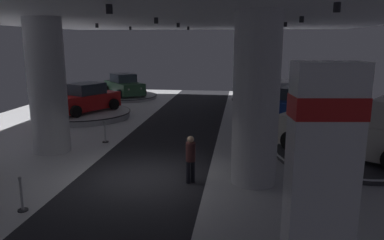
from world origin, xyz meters
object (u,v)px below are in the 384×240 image
Objects in this scene: column_left at (47,86)px; pickup_truck_deep_right at (267,87)px; display_car_deep_left at (124,86)px; display_car_far_right at (296,103)px; column_right at (256,100)px; visitor_walking_near at (191,156)px; display_platform_far_right at (295,118)px; brand_sign_pylon at (320,188)px; display_platform_deep_right at (270,101)px; display_platform_far_left at (86,114)px; pickup_truck_mid_right at (359,131)px; display_platform_mid_right at (347,155)px; display_platform_deep_left at (125,96)px; display_car_far_left at (85,99)px.

column_left is 0.99× the size of pickup_truck_deep_right.
display_car_far_right is (12.46, -6.63, -0.02)m from display_car_deep_left.
column_right reaches higher than display_car_deep_left.
column_left reaches higher than visitor_walking_near.
column_left reaches higher than display_platform_far_right.
display_platform_far_right is at bearing -27.90° from display_car_deep_left.
brand_sign_pylon reaches higher than visitor_walking_near.
display_platform_deep_right is at bearing 7.51° from pickup_truck_deep_right.
visitor_walking_near is at bearing 118.84° from brand_sign_pylon.
brand_sign_pylon is 15.66m from display_car_far_right.
display_car_deep_left is (-9.78, 16.48, -1.73)m from column_right.
display_platform_far_left is at bearing -150.91° from display_platform_deep_right.
pickup_truck_mid_right is (1.36, -7.09, 0.16)m from display_car_far_right.
column_right is 1.17× the size of display_platform_far_right.
pickup_truck_mid_right is (0.27, -0.17, 1.03)m from display_platform_mid_right.
display_platform_far_right is (1.35, -5.48, -1.11)m from pickup_truck_deep_right.
display_platform_far_left reaches higher than display_platform_deep_right.
column_right reaches higher than display_platform_deep_left.
display_platform_far_left is at bearing -90.16° from display_car_deep_left.
pickup_truck_deep_right reaches higher than display_car_far_left.
display_platform_far_right is at bearing -27.86° from display_platform_deep_left.
display_car_far_left is at bearing 129.47° from visitor_walking_near.
display_car_far_left is (-9.78, 9.03, -1.63)m from column_right.
pickup_truck_deep_right is 11.19m from display_car_deep_left.
display_platform_far_left is (-1.46, 6.67, -2.55)m from column_left.
column_right is 1.21× the size of display_car_far_left.
brand_sign_pylon is at bearing -92.16° from display_platform_deep_right.
display_car_deep_left is at bearing 152.10° from display_platform_far_right.
column_right is 10.56m from display_platform_far_right.
pickup_truck_deep_right is 0.97× the size of display_platform_mid_right.
column_left is 1.28× the size of brand_sign_pylon.
column_left reaches higher than pickup_truck_mid_right.
display_car_far_right reaches higher than display_platform_far_right.
display_platform_far_right is at bearing 34.32° from column_left.
display_car_deep_left is at bearing 115.69° from brand_sign_pylon.
brand_sign_pylon is 0.83× the size of display_platform_deep_left.
column_left is 3.46× the size of visitor_walking_near.
display_platform_mid_right is (2.10, -12.47, -0.05)m from display_platform_deep_right.
display_platform_deep_left reaches higher than display_platform_far_right.
brand_sign_pylon reaches higher than display_car_far_right.
display_platform_deep_left is at bearing -49.72° from display_car_deep_left.
display_car_far_left is (-11.45, -6.35, 0.95)m from display_platform_deep_right.
display_car_far_right is 7.06m from display_platform_mid_right.
display_platform_deep_right is 1.24× the size of display_car_far_right.
brand_sign_pylon is 0.94× the size of display_car_far_left.
display_car_deep_left is 2.75× the size of visitor_walking_near.
display_platform_deep_right is at bearing 29.02° from display_car_far_left.
display_platform_far_right is (12.48, 0.84, -0.99)m from display_car_far_left.
pickup_truck_deep_right is (0.47, 21.01, -0.96)m from brand_sign_pylon.
pickup_truck_mid_right reaches higher than display_platform_far_right.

